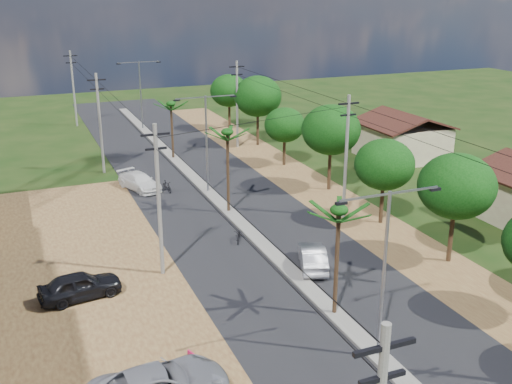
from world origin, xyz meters
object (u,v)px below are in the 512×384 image
car_white_far (140,182)px  car_parked_dark (80,286)px  car_silver_mid (313,257)px  roadside_sign (196,364)px

car_white_far → car_parked_dark: size_ratio=1.07×
car_silver_mid → car_white_far: car_silver_mid is taller
car_parked_dark → roadside_sign: (3.82, -8.75, -0.29)m
car_silver_mid → roadside_sign: car_silver_mid is taller
car_white_far → car_parked_dark: bearing=-131.9°
car_white_far → car_parked_dark: 18.46m
car_parked_dark → roadside_sign: car_parked_dark is taller
roadside_sign → car_white_far: bearing=64.0°
car_silver_mid → car_parked_dark: 13.40m
car_silver_mid → roadside_sign: bearing=58.7°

